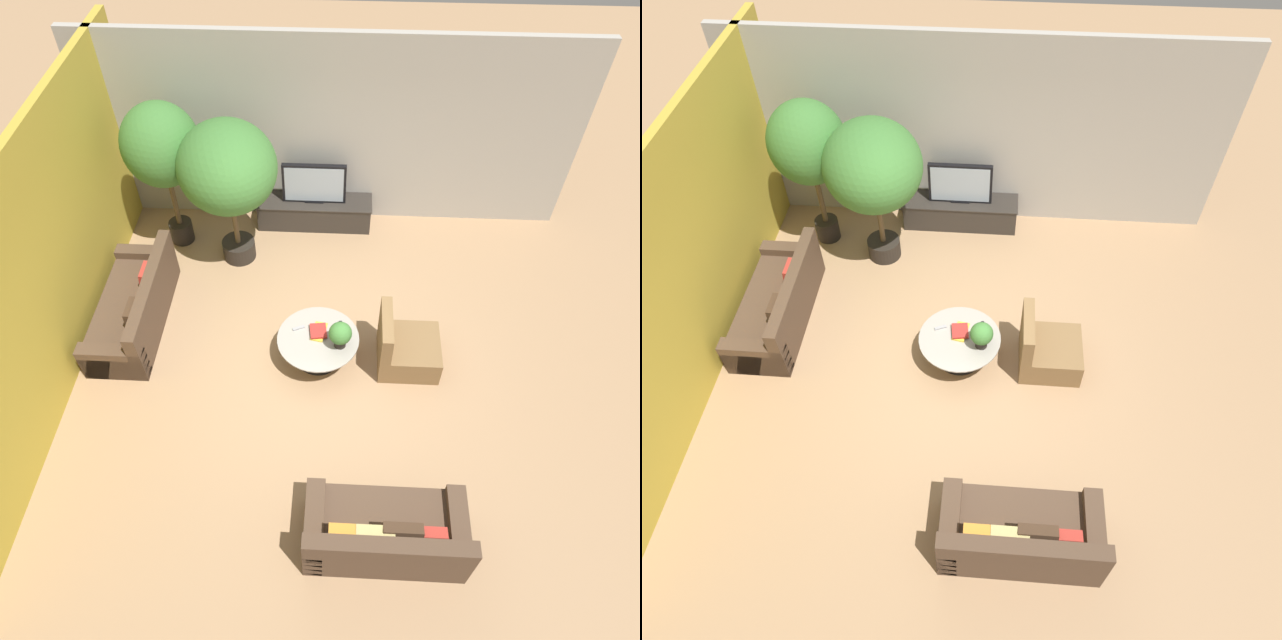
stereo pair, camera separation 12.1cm
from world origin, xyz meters
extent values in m
plane|color=#9E7A56|center=(0.00, 0.00, 0.00)|extent=(24.00, 24.00, 0.00)
cube|color=#A39E93|center=(0.00, 3.26, 1.50)|extent=(7.40, 0.12, 3.00)
cube|color=gold|center=(-3.26, 0.20, 1.50)|extent=(0.12, 7.40, 3.00)
cube|color=#2D2823|center=(-0.23, 2.94, 0.23)|extent=(1.82, 0.48, 0.47)
cube|color=#2D2823|center=(-0.23, 2.94, 0.46)|extent=(1.86, 0.50, 0.02)
cube|color=black|center=(-0.23, 2.94, 0.81)|extent=(1.00, 0.08, 0.68)
cube|color=#99A8B7|center=(-0.23, 2.90, 0.81)|extent=(0.92, 0.00, 0.61)
cube|color=black|center=(-0.23, 2.94, 0.48)|extent=(0.30, 0.13, 0.02)
cylinder|color=black|center=(-0.03, 0.18, 0.01)|extent=(0.59, 0.59, 0.02)
cylinder|color=black|center=(-0.03, 0.18, 0.21)|extent=(0.10, 0.10, 0.41)
cylinder|color=gray|center=(-0.03, 0.18, 0.42)|extent=(1.07, 1.07, 0.02)
cube|color=#4C3828|center=(-2.66, 0.70, 0.21)|extent=(0.84, 2.03, 0.42)
cube|color=#4C3828|center=(-2.32, 0.70, 0.63)|extent=(0.16, 2.03, 0.42)
cube|color=#4C3828|center=(-2.66, 1.62, 0.27)|extent=(0.84, 0.20, 0.54)
cube|color=#4C3828|center=(-2.66, -0.21, 0.27)|extent=(0.84, 0.20, 0.54)
cube|color=#B23328|center=(-2.48, 1.06, 0.56)|extent=(0.15, 0.32, 0.30)
cube|color=#422D1E|center=(-2.48, 0.34, 0.58)|extent=(0.13, 0.35, 0.32)
cube|color=#4C3828|center=(0.80, -2.21, 0.21)|extent=(1.68, 0.84, 0.42)
cube|color=#4C3828|center=(0.80, -2.55, 0.63)|extent=(1.68, 0.16, 0.42)
cube|color=#4C3828|center=(1.54, -2.21, 0.27)|extent=(0.20, 0.84, 0.54)
cube|color=#4C3828|center=(0.06, -2.21, 0.27)|extent=(0.20, 0.84, 0.54)
cube|color=#B23328|center=(1.20, -2.39, 0.57)|extent=(0.33, 0.17, 0.31)
cube|color=#422D1E|center=(0.93, -2.39, 0.60)|extent=(0.40, 0.18, 0.37)
cube|color=tan|center=(0.66, -2.39, 0.59)|extent=(0.38, 0.14, 0.35)
cube|color=orange|center=(0.39, -2.39, 0.59)|extent=(0.37, 0.13, 0.34)
cube|color=brown|center=(1.17, 0.19, 0.20)|extent=(0.80, 0.76, 0.40)
cube|color=brown|center=(0.84, 0.19, 0.63)|extent=(0.14, 0.76, 0.46)
cylinder|color=black|center=(-2.34, 2.45, 0.18)|extent=(0.36, 0.36, 0.35)
cylinder|color=brown|center=(-2.34, 2.45, 0.75)|extent=(0.08, 0.08, 0.79)
ellipsoid|color=#3D7533|center=(-2.34, 2.45, 1.75)|extent=(1.11, 1.11, 1.20)
cylinder|color=black|center=(-1.36, 2.11, 0.15)|extent=(0.51, 0.51, 0.30)
cylinder|color=brown|center=(-1.36, 2.11, 0.65)|extent=(0.08, 0.08, 0.71)
ellipsoid|color=#3D7533|center=(-1.36, 2.11, 1.65)|extent=(1.38, 1.38, 1.29)
cylinder|color=black|center=(0.26, 0.08, 0.49)|extent=(0.15, 0.15, 0.12)
sphere|color=#3D7533|center=(0.26, 0.08, 0.68)|extent=(0.30, 0.30, 0.30)
cube|color=gold|center=(-0.02, 0.28, 0.44)|extent=(0.22, 0.34, 0.02)
cube|color=#A32823|center=(-0.03, 0.27, 0.47)|extent=(0.24, 0.27, 0.04)
cube|color=black|center=(0.27, 0.39, 0.44)|extent=(0.06, 0.16, 0.02)
cube|color=gray|center=(-0.29, 0.33, 0.44)|extent=(0.16, 0.10, 0.02)
camera|label=1|loc=(0.22, -4.36, 6.29)|focal=32.00mm
camera|label=2|loc=(0.34, -4.35, 6.29)|focal=32.00mm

